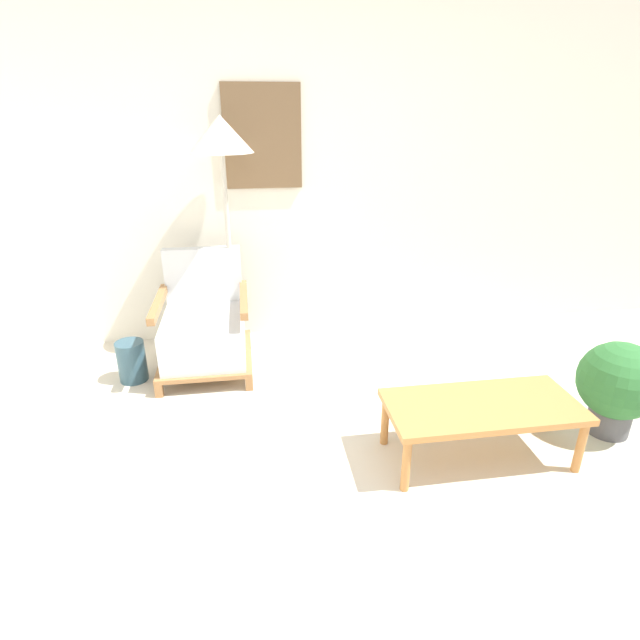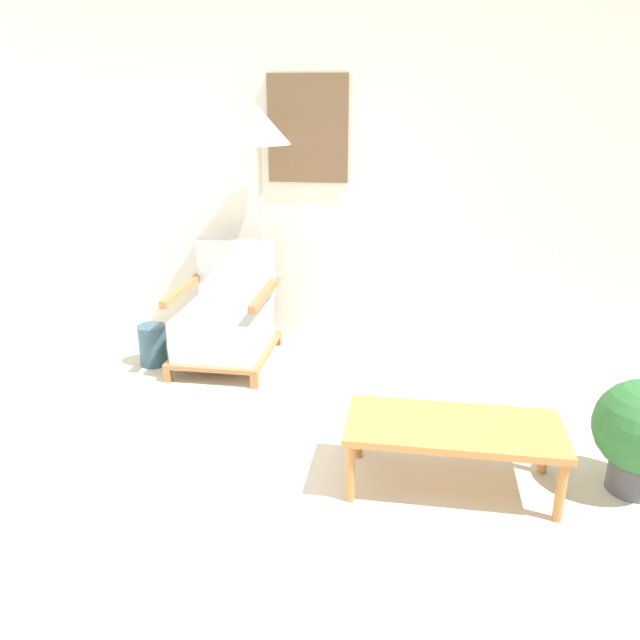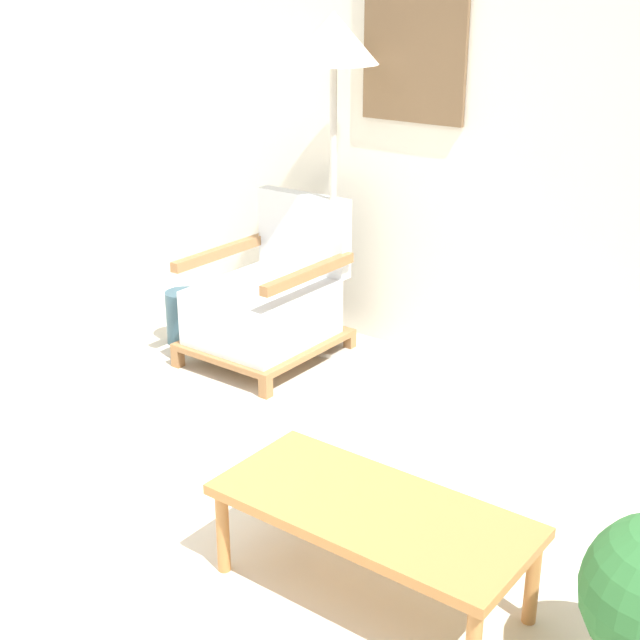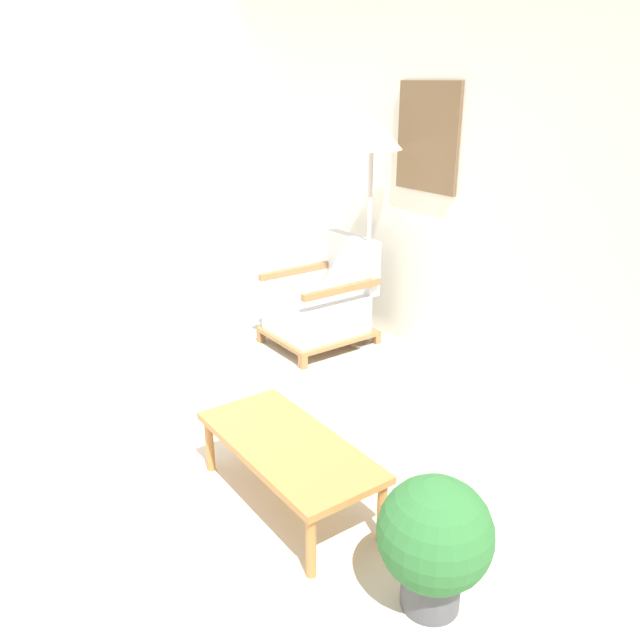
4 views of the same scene
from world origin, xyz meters
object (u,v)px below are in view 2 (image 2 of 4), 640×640
Objects in this scene: armchair at (226,322)px; floor_lamp at (258,139)px; coffee_table at (454,432)px; vase at (153,345)px.

armchair is 1.25m from floor_lamp.
coffee_table is (1.29, -1.54, -1.20)m from floor_lamp.
vase is at bearing -166.53° from armchair.
armchair is at bearing -126.00° from floor_lamp.
armchair is 1.95m from coffee_table.
armchair is 0.53m from vase.
floor_lamp is at bearing 129.91° from coffee_table.
armchair is 0.48× the size of floor_lamp.
armchair is 0.81× the size of coffee_table.
armchair is at bearing 139.74° from coffee_table.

